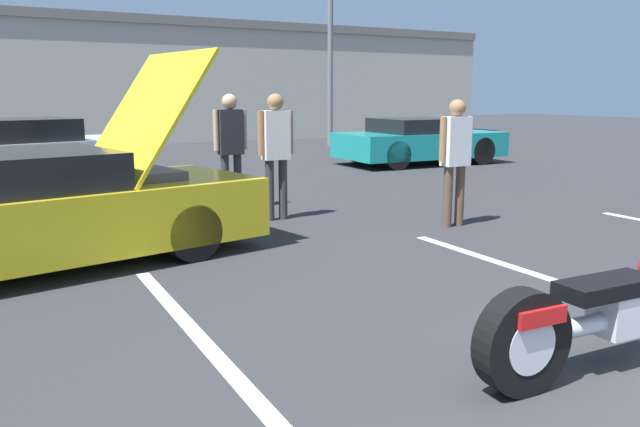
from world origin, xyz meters
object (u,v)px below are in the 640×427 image
object	(u,v)px
spectator_midground	(456,152)
light_pole	(333,27)
parked_car_right_row	(419,141)
spectator_by_show_car	(276,145)
show_car_hood_open	(20,212)
parked_car_mid_row	(29,153)
spectator_near_motorcycle	(231,141)
motorcycle	(635,305)

from	to	relation	value
spectator_midground	light_pole	bearing A→B (deg)	67.71
parked_car_right_row	spectator_by_show_car	world-z (taller)	spectator_by_show_car
show_car_hood_open	parked_car_mid_row	xyz separation A→B (m)	(0.48, 6.64, 0.02)
light_pole	show_car_hood_open	distance (m)	16.07
light_pole	spectator_by_show_car	world-z (taller)	light_pole
parked_car_mid_row	spectator_near_motorcycle	bearing A→B (deg)	-74.94
motorcycle	parked_car_mid_row	xyz separation A→B (m)	(-2.88, 10.89, 0.22)
parked_car_right_row	spectator_midground	distance (m)	7.61
parked_car_mid_row	spectator_midground	size ratio (longest dim) A/B	2.68
spectator_near_motorcycle	spectator_midground	size ratio (longest dim) A/B	1.04
show_car_hood_open	spectator_by_show_car	xyz separation A→B (m)	(3.26, 1.14, 0.45)
spectator_near_motorcycle	spectator_midground	xyz separation A→B (m)	(2.16, -2.51, -0.05)
parked_car_mid_row	spectator_by_show_car	world-z (taller)	spectator_by_show_car
spectator_near_motorcycle	light_pole	bearing A→B (deg)	53.70
spectator_by_show_car	spectator_midground	size ratio (longest dim) A/B	1.05
parked_car_right_row	spectator_midground	xyz separation A→B (m)	(-4.20, -6.34, 0.42)
parked_car_right_row	spectator_near_motorcycle	distance (m)	7.43
show_car_hood_open	spectator_near_motorcycle	distance (m)	3.70
spectator_by_show_car	spectator_midground	world-z (taller)	spectator_by_show_car
motorcycle	parked_car_mid_row	size ratio (longest dim) A/B	0.58
spectator_near_motorcycle	spectator_midground	bearing A→B (deg)	-49.34
parked_car_mid_row	spectator_by_show_car	xyz separation A→B (m)	(2.78, -5.50, 0.42)
motorcycle	parked_car_mid_row	distance (m)	11.26
motorcycle	parked_car_mid_row	world-z (taller)	parked_car_mid_row
parked_car_right_row	parked_car_mid_row	distance (m)	8.88
spectator_midground	show_car_hood_open	bearing A→B (deg)	175.99
motorcycle	spectator_by_show_car	xyz separation A→B (m)	(-0.10, 5.39, 0.65)
light_pole	parked_car_mid_row	bearing A→B (deg)	-151.19
show_car_hood_open	motorcycle	bearing A→B (deg)	-63.35
show_car_hood_open	spectator_by_show_car	distance (m)	3.48
parked_car_mid_row	show_car_hood_open	bearing A→B (deg)	-108.19
motorcycle	spectator_near_motorcycle	xyz separation A→B (m)	(-0.38, 6.41, 0.64)
light_pole	spectator_near_motorcycle	size ratio (longest dim) A/B	4.08
parked_car_right_row	show_car_hood_open	bearing A→B (deg)	-146.17
motorcycle	parked_car_right_row	world-z (taller)	parked_car_right_row
parked_car_right_row	spectator_midground	world-z (taller)	spectator_midground
spectator_midground	motorcycle	bearing A→B (deg)	-114.59
show_car_hood_open	spectator_midground	size ratio (longest dim) A/B	3.04
motorcycle	spectator_near_motorcycle	world-z (taller)	spectator_near_motorcycle
parked_car_right_row	parked_car_mid_row	size ratio (longest dim) A/B	0.93
light_pole	spectator_near_motorcycle	bearing A→B (deg)	-126.30
parked_car_right_row	spectator_by_show_car	xyz separation A→B (m)	(-6.07, -4.84, 0.47)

